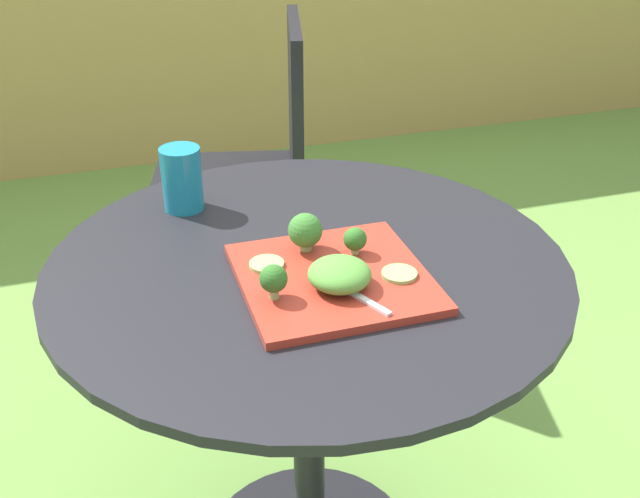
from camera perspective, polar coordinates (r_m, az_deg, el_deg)
name	(u,v)px	position (r m, az deg, el deg)	size (l,w,h in m)	color
patio_table	(309,390)	(1.41, -0.86, -10.50)	(0.86, 0.86, 0.73)	black
patio_chair	(258,155)	(2.20, -4.65, 7.01)	(0.53, 0.53, 0.90)	black
salad_plate	(333,278)	(1.19, 1.00, -2.19)	(0.29, 0.29, 0.01)	#AD3323
drinking_glass	(182,182)	(1.43, -10.23, 4.94)	(0.07, 0.07, 0.12)	teal
fork	(345,289)	(1.15, 1.90, -2.97)	(0.08, 0.15, 0.00)	silver
lettuce_mound	(340,274)	(1.15, 1.47, -1.89)	(0.10, 0.10, 0.04)	#519338
broccoli_floret_0	(303,231)	(1.24, -1.28, 1.35)	(0.06, 0.06, 0.06)	#99B770
broccoli_floret_1	(274,279)	(1.12, -3.49, -2.26)	(0.04, 0.04, 0.05)	#99B770
broccoli_floret_2	(355,239)	(1.24, 2.63, 0.72)	(0.04, 0.04, 0.05)	#99B770
cucumber_slice_0	(399,274)	(1.19, 5.93, -1.86)	(0.06, 0.06, 0.01)	#8EB766
cucumber_slice_1	(267,264)	(1.21, -4.00, -1.14)	(0.06, 0.06, 0.01)	#8EB766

